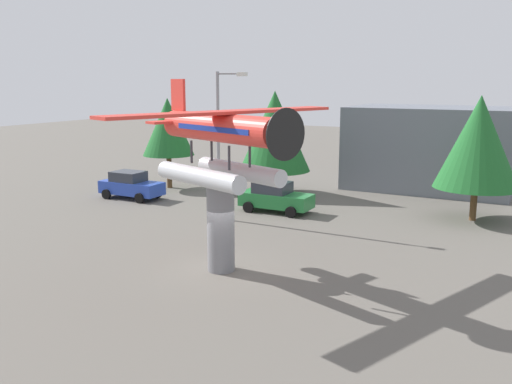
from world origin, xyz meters
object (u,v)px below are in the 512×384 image
object	(u,v)px
car_mid_green	(275,197)
tree_east	(275,131)
storefront_building	(431,148)
tree_center_back	(478,142)
floatplane_monument	(222,140)
streetlight_primary	(221,135)
display_pedestal	(221,227)
car_near_blue	(131,185)
tree_west	(168,127)

from	to	relation	value
car_mid_green	tree_east	world-z (taller)	tree_east
storefront_building	tree_center_back	bearing A→B (deg)	-64.58
floatplane_monument	storefront_building	size ratio (longest dim) A/B	0.92
streetlight_primary	storefront_building	world-z (taller)	streetlight_primary
tree_east	display_pedestal	bearing A→B (deg)	-71.70
floatplane_monument	streetlight_primary	world-z (taller)	streetlight_primary
tree_east	tree_center_back	bearing A→B (deg)	-6.73
floatplane_monument	car_near_blue	distance (m)	16.31
tree_west	tree_center_back	xyz separation A→B (m)	(20.43, 0.01, -0.04)
tree_east	tree_center_back	size ratio (longest dim) A/B	1.01
display_pedestal	tree_west	world-z (taller)	tree_west
tree_east	tree_west	bearing A→B (deg)	-168.66
storefront_building	car_mid_green	bearing A→B (deg)	-118.69
car_mid_green	tree_east	xyz separation A→B (m)	(-2.40, 4.79, 3.35)
tree_east	tree_center_back	distance (m)	12.93
tree_west	floatplane_monument	bearing A→B (deg)	-46.95
floatplane_monument	tree_west	distance (m)	18.60
floatplane_monument	tree_center_back	world-z (taller)	floatplane_monument
display_pedestal	car_mid_green	size ratio (longest dim) A/B	0.86
car_mid_green	tree_center_back	distance (m)	11.47
display_pedestal	tree_center_back	world-z (taller)	tree_center_back
car_near_blue	car_mid_green	distance (m)	9.97
car_mid_green	storefront_building	world-z (taller)	storefront_building
tree_west	tree_east	xyz separation A→B (m)	(7.58, 1.52, -0.10)
display_pedestal	car_mid_green	distance (m)	10.62
streetlight_primary	tree_center_back	bearing A→B (deg)	26.99
display_pedestal	car_mid_green	world-z (taller)	display_pedestal
display_pedestal	car_near_blue	xyz separation A→B (m)	(-12.50, 9.30, -0.92)
streetlight_primary	tree_east	xyz separation A→B (m)	(-0.59, 7.76, -0.40)
car_near_blue	tree_east	bearing A→B (deg)	37.39
display_pedestal	tree_west	size ratio (longest dim) A/B	0.57
display_pedestal	streetlight_primary	world-z (taller)	streetlight_primary
streetlight_primary	tree_west	size ratio (longest dim) A/B	1.26
tree_center_back	floatplane_monument	bearing A→B (deg)	-119.69
car_near_blue	tree_east	xyz separation A→B (m)	(7.52, 5.75, 3.35)
floatplane_monument	tree_center_back	bearing A→B (deg)	81.11
car_near_blue	tree_west	distance (m)	5.46
streetlight_primary	tree_east	world-z (taller)	streetlight_primary
tree_west	tree_center_back	bearing A→B (deg)	0.01
car_mid_green	tree_west	xyz separation A→B (m)	(-9.98, 3.26, 3.45)
display_pedestal	floatplane_monument	world-z (taller)	floatplane_monument
floatplane_monument	streetlight_primary	bearing A→B (deg)	142.40
floatplane_monument	display_pedestal	bearing A→B (deg)	180.00
floatplane_monument	storefront_building	bearing A→B (deg)	101.23
floatplane_monument	tree_east	world-z (taller)	floatplane_monument
tree_east	storefront_building	bearing A→B (deg)	38.25
floatplane_monument	tree_center_back	size ratio (longest dim) A/B	1.49
tree_west	storefront_building	bearing A→B (deg)	27.32
tree_east	car_near_blue	bearing A→B (deg)	-142.61
floatplane_monument	tree_west	bearing A→B (deg)	153.86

